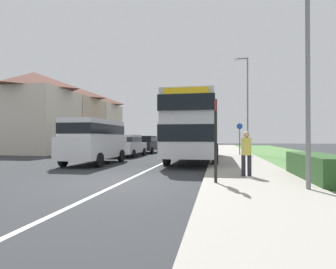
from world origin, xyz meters
TOP-DOWN VIEW (x-y plane):
  - ground_plane at (0.00, 0.00)m, footprint 120.00×120.00m
  - lane_marking_centre at (0.00, 8.00)m, footprint 0.14×60.00m
  - pavement_near_side at (4.20, 6.00)m, footprint 3.20×68.00m
  - grass_verge_seaward at (8.50, 6.00)m, footprint 6.00×68.00m
  - roadside_hedge at (6.30, 1.16)m, footprint 1.10×3.94m
  - double_decker_bus at (1.69, 8.43)m, footprint 2.80×10.24m
  - parked_van_white at (-3.55, 5.53)m, footprint 2.11×4.98m
  - parked_car_silver at (-3.63, 11.38)m, footprint 1.89×4.50m
  - parked_car_black at (-3.55, 16.41)m, footprint 1.97×4.26m
  - pedestrian_at_stop at (4.04, 1.32)m, footprint 0.34×0.34m
  - bus_stop_sign at (3.00, -0.25)m, footprint 0.09×0.52m
  - cycle_route_sign at (4.70, 13.08)m, footprint 0.44×0.08m
  - street_lamp_near at (5.26, -0.86)m, footprint 1.14×0.20m
  - street_lamp_mid at (5.32, 14.26)m, footprint 1.14×0.20m
  - house_terrace_far_side at (-13.33, 19.71)m, footprint 6.35×17.58m

SIDE VIEW (x-z plane):
  - ground_plane at x=0.00m, z-range 0.00..0.00m
  - lane_marking_centre at x=0.00m, z-range 0.00..0.01m
  - grass_verge_seaward at x=8.50m, z-range 0.00..0.08m
  - pavement_near_side at x=4.20m, z-range 0.00..0.12m
  - roadside_hedge at x=6.30m, z-range 0.00..0.90m
  - parked_car_black at x=-3.55m, z-range 0.08..1.68m
  - parked_car_silver at x=-3.63m, z-range 0.08..1.73m
  - pedestrian_at_stop at x=4.04m, z-range 0.14..1.81m
  - parked_van_white at x=-3.55m, z-range 0.21..2.61m
  - cycle_route_sign at x=4.70m, z-range 0.17..2.69m
  - bus_stop_sign at x=3.00m, z-range 0.24..2.84m
  - double_decker_bus at x=1.69m, z-range 0.29..3.99m
  - house_terrace_far_side at x=-13.33m, z-range 0.00..7.38m
  - street_lamp_near at x=5.26m, z-range 0.54..7.39m
  - street_lamp_mid at x=5.32m, z-range 0.55..8.40m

